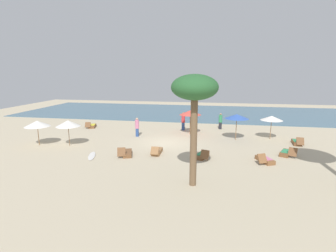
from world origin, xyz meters
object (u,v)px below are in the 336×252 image
at_px(umbrella_4, 37,124).
at_px(lounger_5, 202,155).
at_px(person_0, 183,121).
at_px(lounger_1, 157,151).
at_px(palm_1, 195,92).
at_px(lounger_6, 286,153).
at_px(lounger_3, 297,142).
at_px(person_1, 220,121).
at_px(lounger_2, 265,160).
at_px(umbrella_2, 237,116).
at_px(umbrella_1, 68,123).
at_px(lounger_4, 127,153).
at_px(umbrella_3, 190,113).
at_px(person_2, 137,127).
at_px(surfboard, 92,156).
at_px(lounger_0, 92,126).
at_px(umbrella_0, 272,118).

bearing_deg(umbrella_4, lounger_5, -3.60).
bearing_deg(person_0, lounger_1, -96.43).
bearing_deg(palm_1, lounger_6, 45.23).
distance_m(lounger_3, person_0, 10.70).
relative_size(lounger_3, lounger_6, 0.98).
bearing_deg(person_1, lounger_5, -97.93).
xyz_separation_m(umbrella_4, lounger_3, (21.04, 4.06, -1.63)).
bearing_deg(lounger_2, umbrella_2, 104.79).
bearing_deg(umbrella_1, lounger_2, -5.18).
distance_m(person_1, palm_1, 15.09).
bearing_deg(person_1, person_0, -162.42).
bearing_deg(lounger_4, umbrella_3, 62.49).
bearing_deg(lounger_3, person_0, 159.82).
distance_m(lounger_4, lounger_6, 11.60).
bearing_deg(umbrella_1, umbrella_4, -172.11).
bearing_deg(person_2, surfboard, -103.46).
bearing_deg(person_1, lounger_2, -74.22).
bearing_deg(person_0, surfboard, -119.06).
height_order(umbrella_3, lounger_5, umbrella_3).
bearing_deg(lounger_0, lounger_1, -40.86).
relative_size(lounger_3, lounger_4, 0.97).
relative_size(lounger_2, palm_1, 0.30).
xyz_separation_m(umbrella_0, lounger_4, (-11.15, -6.83, -1.74)).
relative_size(lounger_3, person_1, 1.01).
bearing_deg(person_1, palm_1, -96.41).
bearing_deg(person_2, umbrella_1, -139.29).
bearing_deg(lounger_5, lounger_2, -2.34).
bearing_deg(lounger_4, lounger_6, 10.65).
distance_m(umbrella_1, surfboard, 4.27).
xyz_separation_m(lounger_1, lounger_4, (-2.05, -0.80, 0.00)).
bearing_deg(umbrella_1, palm_1, -28.65).
bearing_deg(lounger_0, lounger_2, -26.60).
xyz_separation_m(umbrella_1, umbrella_3, (9.36, 5.74, 0.27)).
height_order(umbrella_2, umbrella_3, umbrella_3).
height_order(umbrella_0, umbrella_1, umbrella_0).
distance_m(umbrella_1, palm_1, 12.54).
relative_size(person_1, person_2, 0.95).
bearing_deg(lounger_6, umbrella_4, -177.54).
relative_size(umbrella_0, person_0, 1.14).
distance_m(lounger_1, lounger_5, 3.37).
xyz_separation_m(lounger_0, lounger_1, (8.96, -7.75, -0.01)).
xyz_separation_m(umbrella_2, person_0, (-5.10, 3.04, -1.16)).
bearing_deg(lounger_0, umbrella_2, -9.62).
bearing_deg(person_1, umbrella_1, -144.99).
bearing_deg(umbrella_4, lounger_3, 10.93).
relative_size(lounger_4, lounger_5, 1.01).
xyz_separation_m(umbrella_1, lounger_4, (5.51, -1.66, -1.68)).
height_order(lounger_0, lounger_4, lounger_4).
height_order(umbrella_1, person_1, umbrella_1).
bearing_deg(umbrella_3, lounger_6, -34.86).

